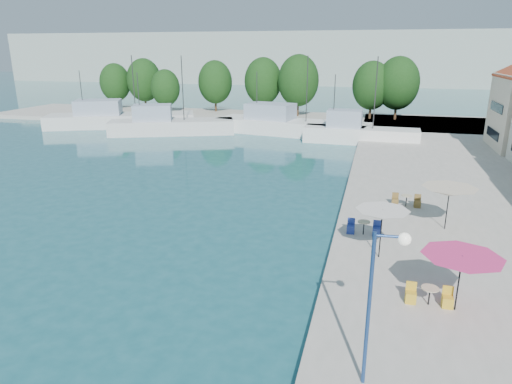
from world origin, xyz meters
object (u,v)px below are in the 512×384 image
(trawler_04, at_px, (358,134))
(umbrella_cream, at_px, (449,192))
(trawler_03, at_px, (288,126))
(umbrella_white, at_px, (382,215))
(trawler_02, at_px, (169,126))
(trawler_01, at_px, (118,119))
(street_lamp, at_px, (382,282))
(umbrella_pink, at_px, (462,262))

(trawler_04, height_order, umbrella_cream, trawler_04)
(trawler_03, distance_m, trawler_04, 9.90)
(trawler_04, relative_size, umbrella_white, 5.06)
(trawler_02, bearing_deg, trawler_01, 137.49)
(trawler_03, relative_size, umbrella_cream, 6.66)
(trawler_03, height_order, street_lamp, trawler_03)
(trawler_03, height_order, trawler_04, same)
(trawler_02, height_order, umbrella_cream, trawler_02)
(umbrella_pink, bearing_deg, trawler_01, 134.13)
(trawler_03, bearing_deg, trawler_04, -12.41)
(street_lamp, bearing_deg, umbrella_cream, 71.38)
(trawler_02, xyz_separation_m, umbrella_white, (26.65, -32.55, 1.77))
(trawler_04, bearing_deg, umbrella_cream, -75.56)
(trawler_01, height_order, umbrella_white, trawler_01)
(trawler_03, bearing_deg, umbrella_cream, -53.50)
(trawler_01, distance_m, trawler_04, 33.78)
(trawler_04, distance_m, umbrella_white, 32.82)
(umbrella_cream, height_order, street_lamp, street_lamp)
(umbrella_white, distance_m, umbrella_cream, 6.06)
(umbrella_cream, xyz_separation_m, street_lamp, (-3.73, -14.17, 1.25))
(umbrella_white, bearing_deg, trawler_04, 94.62)
(trawler_02, height_order, street_lamp, trawler_02)
(trawler_03, distance_m, umbrella_white, 38.42)
(trawler_03, distance_m, umbrella_cream, 35.28)
(umbrella_pink, height_order, umbrella_cream, umbrella_cream)
(trawler_01, height_order, trawler_02, same)
(trawler_02, distance_m, trawler_03, 15.42)
(trawler_02, distance_m, street_lamp, 49.68)
(trawler_02, relative_size, trawler_03, 0.80)
(street_lamp, bearing_deg, umbrella_white, 85.54)
(trawler_02, bearing_deg, umbrella_white, -72.56)
(trawler_04, relative_size, umbrella_cream, 4.33)
(trawler_01, bearing_deg, trawler_03, -22.54)
(trawler_01, xyz_separation_m, trawler_03, (24.49, 0.37, 0.00))
(street_lamp, bearing_deg, trawler_04, 89.60)
(umbrella_cream, bearing_deg, trawler_02, 137.54)
(trawler_01, xyz_separation_m, umbrella_white, (36.24, -36.17, 1.77))
(umbrella_pink, relative_size, street_lamp, 0.61)
(trawler_03, relative_size, umbrella_white, 7.79)
(umbrella_cream, bearing_deg, street_lamp, -104.76)
(umbrella_pink, height_order, street_lamp, street_lamp)
(trawler_04, relative_size, umbrella_pink, 4.28)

